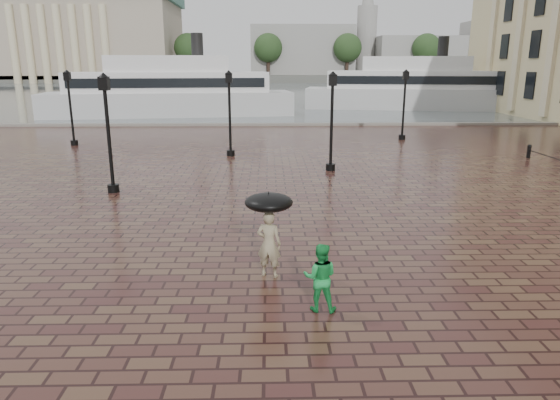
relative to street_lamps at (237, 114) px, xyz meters
name	(u,v)px	position (x,y,z in m)	size (l,w,h in m)	color
ground	(265,313)	(1.60, -17.60, -2.33)	(300.00, 300.00, 0.00)	#381B19
harbour_water	(268,90)	(1.60, 74.40, -2.33)	(240.00, 240.00, 0.00)	#4D575D
quay_edge	(268,126)	(1.60, 14.40, -2.33)	(80.00, 0.60, 0.30)	slate
far_shore	(268,77)	(1.60, 142.40, -1.33)	(300.00, 60.00, 2.00)	#4C4C47
museum	(79,33)	(-53.40, 127.01, 11.58)	(57.00, 32.50, 26.00)	gray
distant_skyline	(425,49)	(49.74, 132.40, 7.13)	(102.50, 22.00, 33.00)	gray
far_trees	(268,48)	(1.60, 120.40, 7.09)	(188.00, 8.00, 13.50)	#2D2119
street_lamps	(237,114)	(0.00, 0.00, 0.00)	(21.44, 14.44, 4.40)	black
adult_pedestrian	(269,244)	(1.69, -15.79, -1.53)	(0.58, 0.38, 1.60)	#9B8E6E
child_pedestrian	(320,277)	(2.71, -17.49, -1.62)	(0.69, 0.54, 1.42)	green
ferry_near	(170,91)	(-7.92, 22.99, 0.00)	(24.18, 8.84, 7.75)	#BABABA
ferry_far	(414,88)	(17.94, 30.15, 0.02)	(24.44, 9.72, 7.81)	#BABABA
umbrella	(269,202)	(1.69, -15.79, -0.52)	(1.10, 1.10, 1.11)	black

